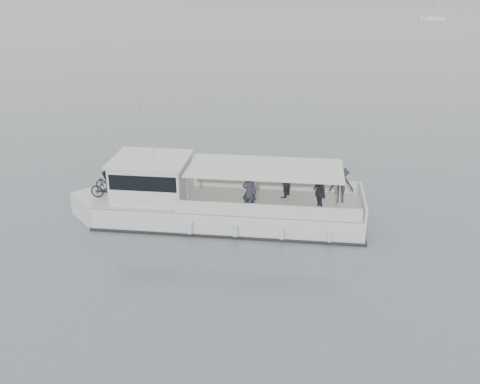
# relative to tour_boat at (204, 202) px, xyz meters

# --- Properties ---
(ground) EXTENTS (1400.00, 1400.00, 0.00)m
(ground) POSITION_rel_tour_boat_xyz_m (4.57, 0.32, -0.96)
(ground) COLOR slate
(ground) RESTS_ON ground
(tour_boat) EXTENTS (14.02, 4.84, 5.83)m
(tour_boat) POSITION_rel_tour_boat_xyz_m (0.00, 0.00, 0.00)
(tour_boat) COLOR silver
(tour_boat) RESTS_ON ground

